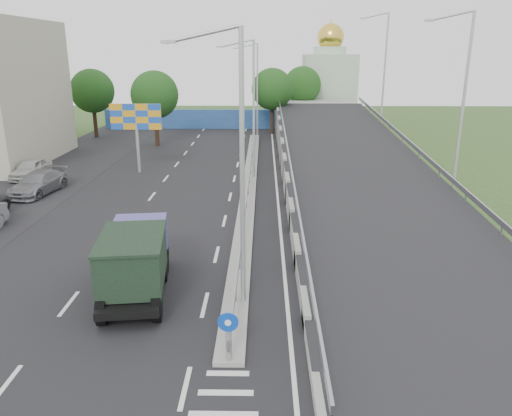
{
  "coord_description": "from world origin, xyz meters",
  "views": [
    {
      "loc": [
        1.07,
        -11.25,
        9.41
      ],
      "look_at": [
        0.7,
        11.62,
        2.2
      ],
      "focal_mm": 35.0,
      "sensor_mm": 36.0,
      "label": 1
    }
  ],
  "objects_px": {
    "sign_bollard": "(228,336)",
    "billboard": "(136,121)",
    "parked_car_d": "(38,183)",
    "parked_car_e": "(31,169)",
    "church": "(329,82)",
    "lamp_post_near": "(237,158)",
    "dump_truck": "(136,258)",
    "lamp_post_far": "(256,85)",
    "lamp_post_mid": "(251,102)"
  },
  "relations": [
    {
      "from": "sign_bollard",
      "to": "billboard",
      "type": "bearing_deg",
      "value": 109.21
    },
    {
      "from": "church",
      "to": "parked_car_e",
      "type": "xyz_separation_m",
      "value": [
        -26.94,
        -33.92,
        -4.57
      ]
    },
    {
      "from": "lamp_post_near",
      "to": "parked_car_d",
      "type": "height_order",
      "value": "lamp_post_near"
    },
    {
      "from": "sign_bollard",
      "to": "billboard",
      "type": "xyz_separation_m",
      "value": [
        -9.0,
        25.83,
        3.15
      ]
    },
    {
      "from": "parked_car_d",
      "to": "billboard",
      "type": "bearing_deg",
      "value": 57.35
    },
    {
      "from": "lamp_post_mid",
      "to": "parked_car_e",
      "type": "relative_size",
      "value": 2.31
    },
    {
      "from": "lamp_post_far",
      "to": "parked_car_d",
      "type": "xyz_separation_m",
      "value": [
        -14.56,
        -24.3,
        -5.05
      ]
    },
    {
      "from": "sign_bollard",
      "to": "lamp_post_near",
      "type": "height_order",
      "value": "lamp_post_near"
    },
    {
      "from": "church",
      "to": "billboard",
      "type": "xyz_separation_m",
      "value": [
        -19.0,
        -32.0,
        -1.12
      ]
    },
    {
      "from": "parked_car_e",
      "to": "sign_bollard",
      "type": "bearing_deg",
      "value": -51.08
    },
    {
      "from": "dump_truck",
      "to": "parked_car_d",
      "type": "height_order",
      "value": "dump_truck"
    },
    {
      "from": "church",
      "to": "parked_car_d",
      "type": "xyz_separation_m",
      "value": [
        -24.45,
        -38.3,
        -4.55
      ]
    },
    {
      "from": "church",
      "to": "parked_car_d",
      "type": "relative_size",
      "value": 2.65
    },
    {
      "from": "sign_bollard",
      "to": "lamp_post_mid",
      "type": "bearing_deg",
      "value": 89.74
    },
    {
      "from": "lamp_post_mid",
      "to": "lamp_post_far",
      "type": "xyz_separation_m",
      "value": [
        0.0,
        20.0,
        0.0
      ]
    },
    {
      "from": "billboard",
      "to": "parked_car_d",
      "type": "relative_size",
      "value": 1.06
    },
    {
      "from": "billboard",
      "to": "lamp_post_mid",
      "type": "bearing_deg",
      "value": -12.38
    },
    {
      "from": "dump_truck",
      "to": "lamp_post_mid",
      "type": "bearing_deg",
      "value": 70.34
    },
    {
      "from": "dump_truck",
      "to": "parked_car_e",
      "type": "height_order",
      "value": "dump_truck"
    },
    {
      "from": "sign_bollard",
      "to": "billboard",
      "type": "height_order",
      "value": "billboard"
    },
    {
      "from": "parked_car_e",
      "to": "dump_truck",
      "type": "bearing_deg",
      "value": -52.26
    },
    {
      "from": "lamp_post_near",
      "to": "billboard",
      "type": "height_order",
      "value": "lamp_post_near"
    },
    {
      "from": "lamp_post_near",
      "to": "lamp_post_far",
      "type": "height_order",
      "value": "same"
    },
    {
      "from": "church",
      "to": "lamp_post_near",
      "type": "bearing_deg",
      "value": -100.38
    },
    {
      "from": "parked_car_d",
      "to": "dump_truck",
      "type": "bearing_deg",
      "value": -46.36
    },
    {
      "from": "lamp_post_far",
      "to": "lamp_post_mid",
      "type": "bearing_deg",
      "value": -90.0
    },
    {
      "from": "lamp_post_far",
      "to": "church",
      "type": "xyz_separation_m",
      "value": [
        9.89,
        14.0,
        -0.5
      ]
    },
    {
      "from": "sign_bollard",
      "to": "parked_car_d",
      "type": "xyz_separation_m",
      "value": [
        -14.45,
        19.53,
        -0.28
      ]
    },
    {
      "from": "parked_car_d",
      "to": "parked_car_e",
      "type": "relative_size",
      "value": 1.2
    },
    {
      "from": "lamp_post_near",
      "to": "lamp_post_far",
      "type": "bearing_deg",
      "value": 90.0
    },
    {
      "from": "lamp_post_near",
      "to": "parked_car_d",
      "type": "distance_m",
      "value": 22.0
    },
    {
      "from": "lamp_post_far",
      "to": "parked_car_d",
      "type": "relative_size",
      "value": 1.93
    },
    {
      "from": "lamp_post_mid",
      "to": "parked_car_e",
      "type": "distance_m",
      "value": 17.78
    },
    {
      "from": "sign_bollard",
      "to": "lamp_post_far",
      "type": "xyz_separation_m",
      "value": [
        0.11,
        43.83,
        4.77
      ]
    },
    {
      "from": "lamp_post_near",
      "to": "parked_car_e",
      "type": "distance_m",
      "value": 26.82
    },
    {
      "from": "sign_bollard",
      "to": "lamp_post_mid",
      "type": "relative_size",
      "value": 0.17
    },
    {
      "from": "lamp_post_mid",
      "to": "church",
      "type": "xyz_separation_m",
      "value": [
        9.89,
        34.0,
        -0.5
      ]
    },
    {
      "from": "sign_bollard",
      "to": "billboard",
      "type": "relative_size",
      "value": 0.3
    },
    {
      "from": "billboard",
      "to": "lamp_post_far",
      "type": "bearing_deg",
      "value": 63.16
    },
    {
      "from": "dump_truck",
      "to": "parked_car_e",
      "type": "bearing_deg",
      "value": 116.89
    },
    {
      "from": "lamp_post_mid",
      "to": "lamp_post_far",
      "type": "bearing_deg",
      "value": 90.0
    },
    {
      "from": "church",
      "to": "parked_car_e",
      "type": "relative_size",
      "value": 3.17
    },
    {
      "from": "lamp_post_near",
      "to": "dump_truck",
      "type": "height_order",
      "value": "lamp_post_near"
    },
    {
      "from": "parked_car_d",
      "to": "parked_car_e",
      "type": "xyz_separation_m",
      "value": [
        -2.49,
        4.38,
        -0.01
      ]
    },
    {
      "from": "dump_truck",
      "to": "parked_car_d",
      "type": "bearing_deg",
      "value": 118.16
    },
    {
      "from": "lamp_post_near",
      "to": "dump_truck",
      "type": "bearing_deg",
      "value": 165.46
    },
    {
      "from": "lamp_post_near",
      "to": "parked_car_e",
      "type": "xyz_separation_m",
      "value": [
        -17.05,
        20.08,
        -5.07
      ]
    },
    {
      "from": "lamp_post_far",
      "to": "parked_car_e",
      "type": "height_order",
      "value": "lamp_post_far"
    },
    {
      "from": "church",
      "to": "billboard",
      "type": "height_order",
      "value": "church"
    },
    {
      "from": "sign_bollard",
      "to": "parked_car_e",
      "type": "xyz_separation_m",
      "value": [
        -16.94,
        23.91,
        -0.29
      ]
    }
  ]
}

